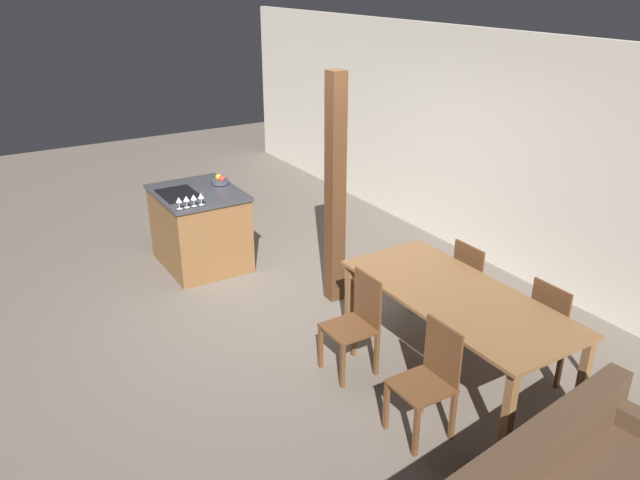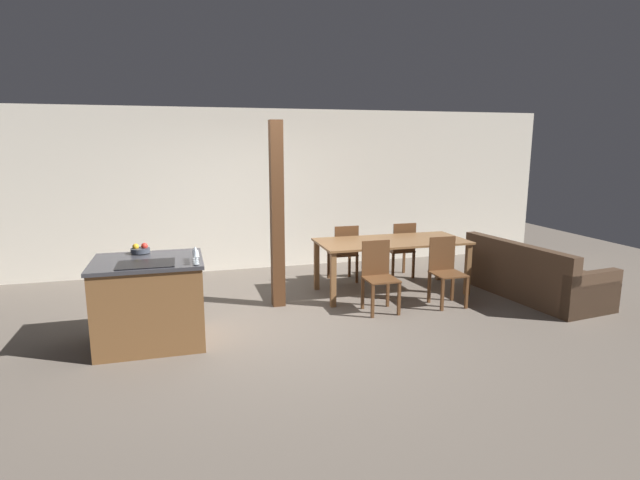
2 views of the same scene
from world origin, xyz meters
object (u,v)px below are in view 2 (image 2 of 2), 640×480
(wine_glass_end, at_px, (195,250))
(dining_table, at_px, (391,246))
(wine_glass_near, at_px, (196,255))
(timber_post, at_px, (277,216))
(kitchen_island, at_px, (150,301))
(dining_chair_near_left, at_px, (379,275))
(dining_chair_near_right, at_px, (446,270))
(couch, at_px, (533,278))
(fruit_bowl, at_px, (140,249))
(wine_glass_far, at_px, (195,251))
(wine_glass_middle, at_px, (196,253))
(dining_chair_far_right, at_px, (401,249))
(dining_chair_far_left, at_px, (344,252))

(wine_glass_end, height_order, dining_table, wine_glass_end)
(wine_glass_near, distance_m, timber_post, 1.68)
(kitchen_island, relative_size, dining_chair_near_left, 1.25)
(wine_glass_near, bearing_deg, dining_chair_near_right, 12.65)
(dining_table, xyz_separation_m, couch, (1.84, -0.74, -0.41))
(fruit_bowl, bearing_deg, dining_chair_near_right, 0.16)
(fruit_bowl, height_order, wine_glass_far, wine_glass_far)
(fruit_bowl, bearing_deg, wine_glass_end, -38.99)
(fruit_bowl, height_order, dining_chair_near_left, fruit_bowl)
(wine_glass_far, xyz_separation_m, couch, (4.60, 0.53, -0.77))
(wine_glass_middle, xyz_separation_m, wine_glass_far, (0.00, 0.08, 0.00))
(kitchen_island, bearing_deg, wine_glass_far, -24.30)
(wine_glass_middle, xyz_separation_m, dining_table, (2.76, 1.35, -0.36))
(kitchen_island, xyz_separation_m, dining_chair_near_left, (2.77, 0.34, 0.01))
(dining_table, relative_size, dining_chair_far_right, 2.37)
(dining_table, relative_size, dining_chair_far_left, 2.37)
(dining_table, bearing_deg, dining_chair_far_left, 124.31)
(wine_glass_far, bearing_deg, dining_chair_near_left, 13.84)
(dining_chair_near_left, xyz_separation_m, dining_chair_near_right, (0.96, 0.00, 0.00))
(wine_glass_far, bearing_deg, couch, 6.54)
(kitchen_island, xyz_separation_m, couch, (5.09, 0.31, -0.20))
(wine_glass_far, bearing_deg, dining_table, 24.62)
(wine_glass_far, height_order, timber_post, timber_post)
(dining_chair_far_left, bearing_deg, wine_glass_middle, 41.97)
(kitchen_island, bearing_deg, dining_table, 17.79)
(dining_table, distance_m, timber_post, 1.77)
(couch, distance_m, timber_post, 3.70)
(couch, bearing_deg, dining_table, 60.99)
(wine_glass_near, relative_size, dining_chair_near_right, 0.15)
(dining_chair_near_left, height_order, dining_chair_far_right, same)
(kitchen_island, xyz_separation_m, fruit_bowl, (-0.09, 0.33, 0.51))
(dining_chair_far_left, height_order, timber_post, timber_post)
(dining_chair_near_left, bearing_deg, dining_chair_near_right, 0.00)
(kitchen_island, bearing_deg, fruit_bowl, 104.92)
(fruit_bowl, height_order, dining_chair_near_right, fruit_bowl)
(wine_glass_middle, distance_m, wine_glass_end, 0.17)
(dining_chair_near_left, bearing_deg, fruit_bowl, -179.79)
(fruit_bowl, bearing_deg, couch, -0.26)
(kitchen_island, relative_size, dining_chair_far_right, 1.25)
(dining_table, bearing_deg, wine_glass_near, -152.61)
(fruit_bowl, bearing_deg, dining_chair_near_left, 0.21)
(dining_chair_near_right, xyz_separation_m, dining_chair_far_left, (-0.96, 1.41, 0.00))
(dining_chair_far_right, bearing_deg, wine_glass_middle, 32.33)
(wine_glass_far, bearing_deg, wine_glass_near, -90.00)
(fruit_bowl, height_order, dining_chair_far_left, fruit_bowl)
(fruit_bowl, bearing_deg, wine_glass_far, -43.60)
(dining_chair_far_left, bearing_deg, wine_glass_far, 40.80)
(timber_post, bearing_deg, dining_table, 5.01)
(wine_glass_far, relative_size, couch, 0.06)
(kitchen_island, xyz_separation_m, wine_glass_end, (0.49, -0.14, 0.57))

